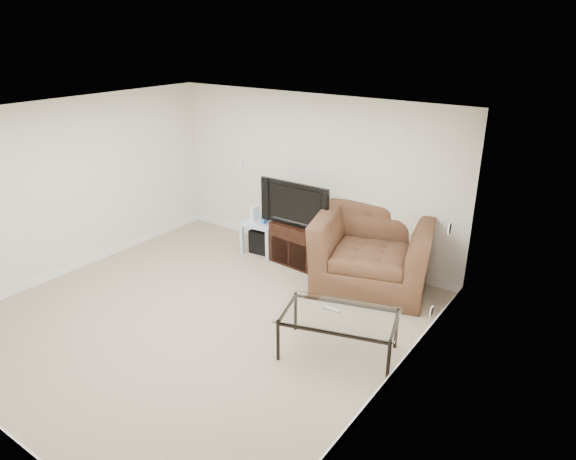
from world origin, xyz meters
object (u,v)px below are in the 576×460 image
Objects in this scene: television at (298,203)px; tv_stand at (299,243)px; side_table at (263,236)px; recliner at (374,240)px; subwoofer at (265,240)px; coffee_table at (338,334)px.

tv_stand is at bearing 85.64° from television.
side_table is 2.01m from recliner.
television is 1.05m from subwoofer.
recliner is 1.23× the size of coffee_table.
television is (-0.00, -0.03, 0.66)m from tv_stand.
side_table is at bearing 177.52° from television.
television is at bearing -2.58° from side_table.
tv_stand is 1.44× the size of side_table.
subwoofer is 0.25× the size of recliner.
subwoofer is 2.94m from coffee_table.
television is 2.77× the size of subwoofer.
subwoofer is (0.03, 0.02, -0.08)m from side_table.
television is 0.69× the size of recliner.
subwoofer is 0.31× the size of coffee_table.
side_table is (-0.71, 0.00, -0.06)m from tv_stand.
tv_stand is at bearing 134.32° from coffee_table.
tv_stand is at bearing 0.00° from side_table.
subwoofer is at bearing 161.23° from recliner.
tv_stand reaches higher than side_table.
television is at bearing 162.79° from recliner.
side_table is at bearing -140.78° from subwoofer.
recliner is (1.25, -0.04, 0.36)m from tv_stand.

